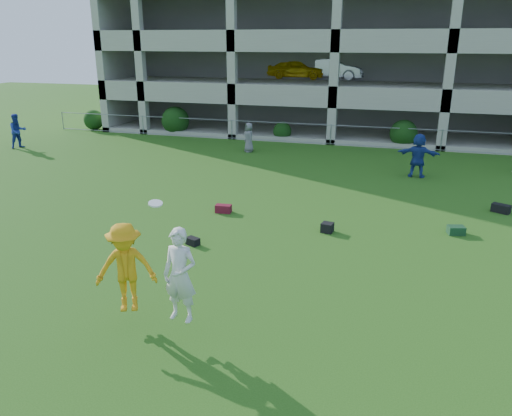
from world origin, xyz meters
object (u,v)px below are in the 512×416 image
(bystander_c, at_px, (249,137))
(frisbee_contest, at_px, (140,270))
(crate_d, at_px, (327,227))
(bystander_a, at_px, (18,131))
(parking_garage, at_px, (353,36))
(bystander_d, at_px, (418,155))

(bystander_c, xyz_separation_m, frisbee_contest, (3.06, -17.26, 0.58))
(bystander_c, bearing_deg, crate_d, -6.45)
(bystander_a, distance_m, parking_garage, 22.57)
(bystander_a, relative_size, bystander_d, 0.98)
(frisbee_contest, distance_m, parking_garage, 29.39)
(bystander_a, bearing_deg, bystander_d, -62.47)
(frisbee_contest, bearing_deg, bystander_d, 68.78)
(bystander_c, xyz_separation_m, crate_d, (5.92, -10.62, -0.63))
(bystander_a, xyz_separation_m, crate_d, (18.53, -7.90, -0.80))
(bystander_a, distance_m, bystander_d, 21.28)
(bystander_c, bearing_deg, parking_garage, 125.80)
(bystander_a, xyz_separation_m, bystander_d, (21.28, -0.13, 0.02))
(frisbee_contest, bearing_deg, bystander_c, 100.07)
(crate_d, bearing_deg, parking_garage, 95.00)
(bystander_a, relative_size, crate_d, 5.43)
(bystander_a, bearing_deg, frisbee_contest, -104.98)
(bystander_d, height_order, parking_garage, parking_garage)
(frisbee_contest, bearing_deg, parking_garage, 88.24)
(bystander_d, bearing_deg, frisbee_contest, 73.46)
(bystander_d, bearing_deg, parking_garage, -67.45)
(crate_d, bearing_deg, bystander_c, 119.12)
(crate_d, xyz_separation_m, frisbee_contest, (-2.85, -6.64, 1.22))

